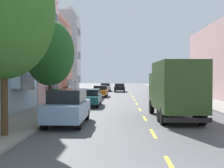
{
  "coord_description": "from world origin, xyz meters",
  "views": [
    {
      "loc": [
        -1.45,
        -6.72,
        2.62
      ],
      "look_at": [
        -2.5,
        25.77,
        1.81
      ],
      "focal_mm": 47.83,
      "sensor_mm": 36.0,
      "label": 1
    }
  ],
  "objects_px": {
    "parked_sedan_orange": "(100,91)",
    "parked_wagon_teal": "(90,97)",
    "parked_sedan_white": "(105,87)",
    "parked_pickup_charcoal": "(173,93)",
    "street_tree_nearest": "(4,11)",
    "delivery_box_truck": "(175,87)",
    "street_tree_second": "(50,53)",
    "moving_black_sedan": "(120,87)",
    "parked_suv_sky": "(68,106)"
  },
  "relations": [
    {
      "from": "parked_suv_sky",
      "to": "parked_pickup_charcoal",
      "type": "height_order",
      "value": "parked_suv_sky"
    },
    {
      "from": "parked_sedan_white",
      "to": "moving_black_sedan",
      "type": "xyz_separation_m",
      "value": [
        2.55,
        -2.24,
        0.0
      ]
    },
    {
      "from": "street_tree_second",
      "to": "parked_sedan_white",
      "type": "relative_size",
      "value": 1.41
    },
    {
      "from": "parked_sedan_orange",
      "to": "parked_sedan_white",
      "type": "xyz_separation_m",
      "value": [
        -0.13,
        14.75,
        0.0
      ]
    },
    {
      "from": "parked_sedan_white",
      "to": "moving_black_sedan",
      "type": "relative_size",
      "value": 1.01
    },
    {
      "from": "street_tree_nearest",
      "to": "parked_sedan_orange",
      "type": "distance_m",
      "value": 26.7
    },
    {
      "from": "street_tree_nearest",
      "to": "delivery_box_truck",
      "type": "relative_size",
      "value": 1.12
    },
    {
      "from": "street_tree_second",
      "to": "delivery_box_truck",
      "type": "height_order",
      "value": "street_tree_second"
    },
    {
      "from": "parked_sedan_orange",
      "to": "parked_pickup_charcoal",
      "type": "relative_size",
      "value": 0.85
    },
    {
      "from": "parked_wagon_teal",
      "to": "parked_pickup_charcoal",
      "type": "distance_m",
      "value": 10.94
    },
    {
      "from": "parked_wagon_teal",
      "to": "moving_black_sedan",
      "type": "distance_m",
      "value": 24.84
    },
    {
      "from": "parked_sedan_orange",
      "to": "parked_sedan_white",
      "type": "bearing_deg",
      "value": 90.51
    },
    {
      "from": "parked_sedan_white",
      "to": "delivery_box_truck",
      "type": "bearing_deg",
      "value": -80.04
    },
    {
      "from": "parked_pickup_charcoal",
      "to": "street_tree_nearest",
      "type": "bearing_deg",
      "value": -117.12
    },
    {
      "from": "parked_sedan_white",
      "to": "parked_wagon_teal",
      "type": "bearing_deg",
      "value": -89.82
    },
    {
      "from": "street_tree_nearest",
      "to": "parked_sedan_white",
      "type": "distance_m",
      "value": 41.27
    },
    {
      "from": "delivery_box_truck",
      "to": "moving_black_sedan",
      "type": "height_order",
      "value": "delivery_box_truck"
    },
    {
      "from": "parked_wagon_teal",
      "to": "parked_pickup_charcoal",
      "type": "relative_size",
      "value": 0.89
    },
    {
      "from": "delivery_box_truck",
      "to": "parked_sedan_white",
      "type": "xyz_separation_m",
      "value": [
        -6.16,
        35.07,
        -1.21
      ]
    },
    {
      "from": "street_tree_second",
      "to": "parked_suv_sky",
      "type": "xyz_separation_m",
      "value": [
        2.0,
        -4.14,
        -3.26
      ]
    },
    {
      "from": "street_tree_nearest",
      "to": "parked_wagon_teal",
      "type": "bearing_deg",
      "value": 81.33
    },
    {
      "from": "moving_black_sedan",
      "to": "parked_sedan_orange",
      "type": "bearing_deg",
      "value": -100.94
    },
    {
      "from": "street_tree_second",
      "to": "parked_pickup_charcoal",
      "type": "xyz_separation_m",
      "value": [
        10.68,
        12.89,
        -3.42
      ]
    },
    {
      "from": "parked_wagon_teal",
      "to": "parked_sedan_white",
      "type": "distance_m",
      "value": 26.96
    },
    {
      "from": "parked_sedan_orange",
      "to": "parked_wagon_teal",
      "type": "bearing_deg",
      "value": -90.22
    },
    {
      "from": "parked_sedan_white",
      "to": "parked_pickup_charcoal",
      "type": "relative_size",
      "value": 0.85
    },
    {
      "from": "moving_black_sedan",
      "to": "parked_wagon_teal",
      "type": "bearing_deg",
      "value": -95.7
    },
    {
      "from": "parked_wagon_teal",
      "to": "parked_sedan_white",
      "type": "height_order",
      "value": "parked_wagon_teal"
    },
    {
      "from": "parked_sedan_orange",
      "to": "parked_sedan_white",
      "type": "height_order",
      "value": "same"
    },
    {
      "from": "street_tree_nearest",
      "to": "parked_wagon_teal",
      "type": "height_order",
      "value": "street_tree_nearest"
    },
    {
      "from": "parked_sedan_orange",
      "to": "parked_suv_sky",
      "type": "relative_size",
      "value": 0.94
    },
    {
      "from": "parked_wagon_teal",
      "to": "moving_black_sedan",
      "type": "relative_size",
      "value": 1.05
    },
    {
      "from": "parked_wagon_teal",
      "to": "parked_sedan_white",
      "type": "xyz_separation_m",
      "value": [
        -0.08,
        26.96,
        -0.05
      ]
    },
    {
      "from": "street_tree_second",
      "to": "parked_pickup_charcoal",
      "type": "distance_m",
      "value": 17.08
    },
    {
      "from": "delivery_box_truck",
      "to": "parked_sedan_white",
      "type": "height_order",
      "value": "delivery_box_truck"
    },
    {
      "from": "street_tree_nearest",
      "to": "moving_black_sedan",
      "type": "height_order",
      "value": "street_tree_nearest"
    },
    {
      "from": "parked_sedan_white",
      "to": "street_tree_second",
      "type": "bearing_deg",
      "value": -93.55
    },
    {
      "from": "parked_suv_sky",
      "to": "parked_pickup_charcoal",
      "type": "relative_size",
      "value": 0.91
    },
    {
      "from": "parked_sedan_orange",
      "to": "street_tree_nearest",
      "type": "bearing_deg",
      "value": -94.76
    },
    {
      "from": "street_tree_second",
      "to": "parked_wagon_teal",
      "type": "bearing_deg",
      "value": 70.56
    },
    {
      "from": "parked_wagon_teal",
      "to": "parked_pickup_charcoal",
      "type": "bearing_deg",
      "value": 38.7
    },
    {
      "from": "delivery_box_truck",
      "to": "parked_suv_sky",
      "type": "relative_size",
      "value": 1.49
    },
    {
      "from": "parked_wagon_teal",
      "to": "parked_sedan_white",
      "type": "relative_size",
      "value": 1.04
    },
    {
      "from": "parked_suv_sky",
      "to": "parked_wagon_teal",
      "type": "distance_m",
      "value": 10.18
    },
    {
      "from": "street_tree_second",
      "to": "moving_black_sedan",
      "type": "height_order",
      "value": "street_tree_second"
    },
    {
      "from": "delivery_box_truck",
      "to": "parked_sedan_white",
      "type": "bearing_deg",
      "value": 99.96
    },
    {
      "from": "parked_suv_sky",
      "to": "parked_wagon_teal",
      "type": "relative_size",
      "value": 1.02
    },
    {
      "from": "parked_wagon_teal",
      "to": "parked_pickup_charcoal",
      "type": "xyz_separation_m",
      "value": [
        8.54,
        6.84,
        0.02
      ]
    },
    {
      "from": "delivery_box_truck",
      "to": "parked_suv_sky",
      "type": "xyz_separation_m",
      "value": [
        -6.21,
        -2.07,
        -0.97
      ]
    },
    {
      "from": "street_tree_nearest",
      "to": "parked_suv_sky",
      "type": "height_order",
      "value": "street_tree_nearest"
    }
  ]
}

